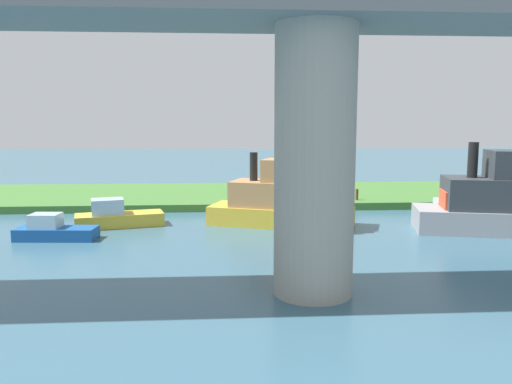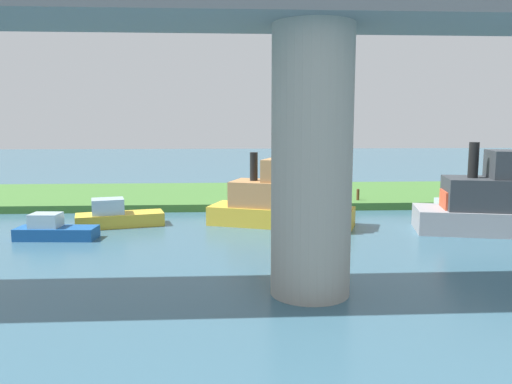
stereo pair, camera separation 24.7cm
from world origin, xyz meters
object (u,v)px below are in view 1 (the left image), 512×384
(skiff_small, at_px, (286,199))
(motorboat_red, at_px, (453,212))
(houseboat_blue, at_px, (117,217))
(bridge_pylon, at_px, (314,163))
(mooring_post, at_px, (357,194))
(person_on_bank, at_px, (271,188))
(riverboat_paddlewheel, at_px, (54,230))

(skiff_small, height_order, motorboat_red, skiff_small)
(houseboat_blue, xyz_separation_m, motorboat_red, (-19.97, -0.82, -0.11))
(bridge_pylon, bearing_deg, mooring_post, -109.50)
(mooring_post, height_order, motorboat_red, motorboat_red)
(skiff_small, bearing_deg, houseboat_blue, -2.28)
(mooring_post, bearing_deg, bridge_pylon, 70.50)
(mooring_post, bearing_deg, houseboat_blue, 20.27)
(motorboat_red, bearing_deg, houseboat_blue, 2.35)
(person_on_bank, distance_m, motorboat_red, 12.25)
(bridge_pylon, bearing_deg, houseboat_blue, -52.68)
(bridge_pylon, relative_size, person_on_bank, 6.48)
(person_on_bank, bearing_deg, riverboat_paddlewheel, 40.30)
(motorboat_red, bearing_deg, mooring_post, -45.86)
(houseboat_blue, bearing_deg, motorboat_red, -177.65)
(person_on_bank, relative_size, riverboat_paddlewheel, 0.34)
(bridge_pylon, xyz_separation_m, skiff_small, (-0.50, -11.52, -2.96))
(houseboat_blue, xyz_separation_m, riverboat_paddlewheel, (2.49, 3.06, -0.10))
(bridge_pylon, relative_size, skiff_small, 1.05)
(bridge_pylon, bearing_deg, riverboat_paddlewheel, -37.40)
(person_on_bank, relative_size, mooring_post, 1.80)
(mooring_post, xyz_separation_m, motorboat_red, (-4.68, 4.83, -0.43))
(bridge_pylon, relative_size, mooring_post, 11.68)
(person_on_bank, bearing_deg, mooring_post, 166.18)
(mooring_post, bearing_deg, person_on_bank, -13.82)
(riverboat_paddlewheel, bearing_deg, skiff_small, -167.48)
(mooring_post, xyz_separation_m, skiff_small, (5.71, 6.03, 0.65))
(person_on_bank, xyz_separation_m, riverboat_paddlewheel, (11.95, 10.14, -0.73))
(person_on_bank, relative_size, skiff_small, 0.16)
(mooring_post, bearing_deg, riverboat_paddlewheel, 26.09)
(bridge_pylon, height_order, skiff_small, bridge_pylon)
(bridge_pylon, bearing_deg, skiff_small, -92.48)
(skiff_small, relative_size, motorboat_red, 2.21)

